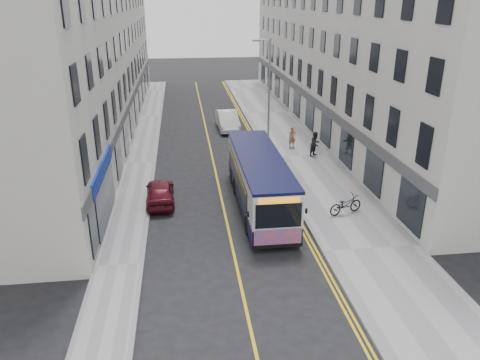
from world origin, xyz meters
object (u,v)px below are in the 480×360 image
object	(u,v)px
car_maroon	(160,192)
streetlamp	(268,91)
bicycle	(346,204)
car_white	(228,120)
pedestrian_near	(292,137)
pedestrian_far	(315,144)
city_bus	(259,180)

from	to	relation	value
car_maroon	streetlamp	bearing A→B (deg)	-132.76
streetlamp	bicycle	bearing A→B (deg)	-80.06
car_white	pedestrian_near	bearing A→B (deg)	-57.06
pedestrian_near	car_white	xyz separation A→B (m)	(-4.21, 6.09, -0.13)
pedestrian_near	car_white	distance (m)	7.41
pedestrian_far	car_maroon	size ratio (longest dim) A/B	0.46
city_bus	car_white	size ratio (longest dim) A/B	2.13
bicycle	pedestrian_far	distance (m)	9.46
streetlamp	car_white	xyz separation A→B (m)	(-2.32, 6.02, -3.61)
bicycle	car_white	size ratio (longest dim) A/B	0.41
pedestrian_far	car_white	xyz separation A→B (m)	(-5.38, 8.23, -0.22)
bicycle	car_white	bearing A→B (deg)	-4.83
pedestrian_near	pedestrian_far	xyz separation A→B (m)	(1.16, -2.14, 0.09)
bicycle	car_white	world-z (taller)	car_white
streetlamp	pedestrian_far	xyz separation A→B (m)	(3.06, -2.21, -3.39)
city_bus	car_maroon	xyz separation A→B (m)	(-5.33, 1.22, -0.94)
pedestrian_far	city_bus	bearing A→B (deg)	-162.12
streetlamp	car_white	distance (m)	7.40
pedestrian_near	city_bus	bearing A→B (deg)	-120.96
car_maroon	pedestrian_near	bearing A→B (deg)	-139.37
bicycle	pedestrian_near	world-z (taller)	pedestrian_near
pedestrian_far	pedestrian_near	bearing A→B (deg)	80.80
pedestrian_far	bicycle	bearing A→B (deg)	-134.00
streetlamp	pedestrian_near	world-z (taller)	streetlamp
car_white	streetlamp	bearing A→B (deg)	-70.63
pedestrian_far	car_maroon	xyz separation A→B (m)	(-10.62, -6.52, -0.35)
car_maroon	car_white	bearing A→B (deg)	-111.41
pedestrian_near	pedestrian_far	distance (m)	2.43
streetlamp	bicycle	distance (m)	12.36
city_bus	bicycle	distance (m)	4.68
pedestrian_far	car_white	distance (m)	9.83
bicycle	car_maroon	world-z (taller)	car_maroon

